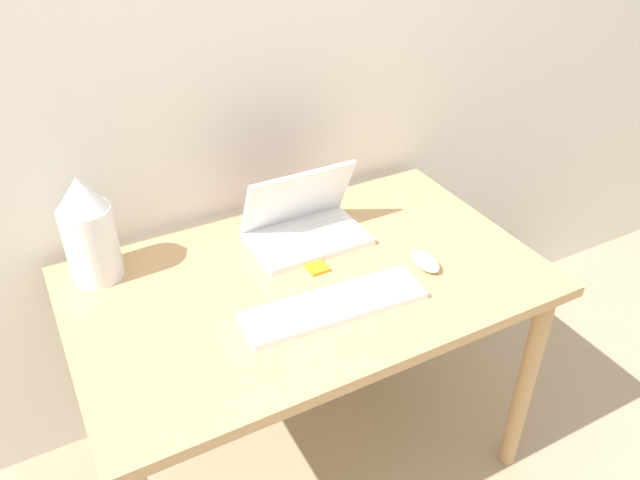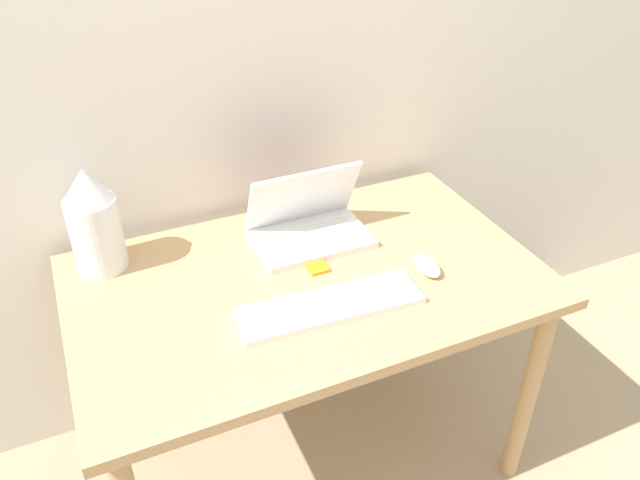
# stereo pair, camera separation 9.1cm
# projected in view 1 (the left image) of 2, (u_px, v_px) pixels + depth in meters

# --- Properties ---
(wall_back) EXTENTS (6.00, 0.05, 2.50)m
(wall_back) POSITION_uv_depth(u_px,v_px,m) (229.00, 16.00, 1.58)
(wall_back) COLOR silver
(wall_back) RESTS_ON ground_plane
(desk) EXTENTS (1.18, 0.72, 0.70)m
(desk) POSITION_uv_depth(u_px,v_px,m) (308.00, 304.00, 1.62)
(desk) COLOR tan
(desk) RESTS_ON ground_plane
(laptop) EXTENTS (0.31, 0.21, 0.21)m
(laptop) POSITION_uv_depth(u_px,v_px,m) (304.00, 224.00, 1.70)
(laptop) COLOR white
(laptop) RESTS_ON desk
(keyboard) EXTENTS (0.45, 0.15, 0.02)m
(keyboard) POSITION_uv_depth(u_px,v_px,m) (335.00, 305.00, 1.47)
(keyboard) COLOR white
(keyboard) RESTS_ON desk
(mouse) EXTENTS (0.05, 0.10, 0.03)m
(mouse) POSITION_uv_depth(u_px,v_px,m) (425.00, 261.00, 1.60)
(mouse) COLOR white
(mouse) RESTS_ON desk
(vase) EXTENTS (0.13, 0.13, 0.28)m
(vase) POSITION_uv_depth(u_px,v_px,m) (88.00, 230.00, 1.50)
(vase) COLOR white
(vase) RESTS_ON desk
(mp3_player) EXTENTS (0.05, 0.05, 0.01)m
(mp3_player) POSITION_uv_depth(u_px,v_px,m) (317.00, 267.00, 1.60)
(mp3_player) COLOR orange
(mp3_player) RESTS_ON desk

